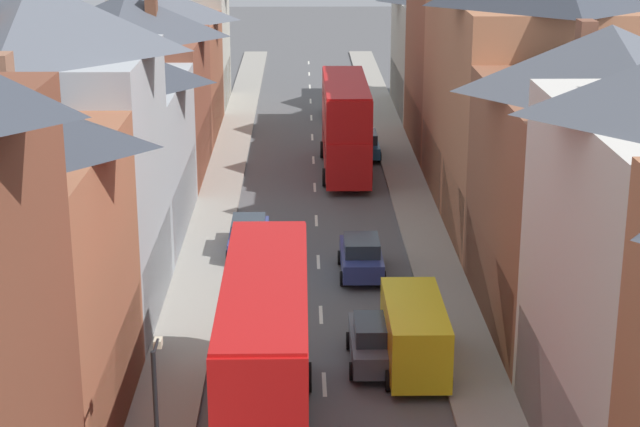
% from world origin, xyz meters
% --- Properties ---
extents(pavement_left, '(2.20, 104.00, 0.14)m').
position_xyz_m(pavement_left, '(-5.10, 38.00, 0.07)').
color(pavement_left, gray).
rests_on(pavement_left, ground).
extents(pavement_right, '(2.20, 104.00, 0.14)m').
position_xyz_m(pavement_right, '(5.10, 38.00, 0.07)').
color(pavement_right, gray).
rests_on(pavement_right, ground).
extents(centre_line_dashes, '(0.14, 97.80, 0.01)m').
position_xyz_m(centre_line_dashes, '(0.00, 36.00, 0.01)').
color(centre_line_dashes, silver).
rests_on(centre_line_dashes, ground).
extents(terrace_row_left, '(8.00, 79.98, 14.79)m').
position_xyz_m(terrace_row_left, '(-10.18, 26.52, 5.84)').
color(terrace_row_left, '#BCB7A8').
rests_on(terrace_row_left, ground).
extents(terrace_row_right, '(8.00, 81.12, 13.97)m').
position_xyz_m(terrace_row_right, '(10.19, 27.84, 6.11)').
color(terrace_row_right, brown).
rests_on(terrace_row_right, ground).
extents(double_decker_bus_lead, '(2.74, 10.80, 5.30)m').
position_xyz_m(double_decker_bus_lead, '(1.79, 45.27, 2.82)').
color(double_decker_bus_lead, red).
rests_on(double_decker_bus_lead, ground).
extents(double_decker_bus_mid_street, '(2.74, 10.80, 5.30)m').
position_xyz_m(double_decker_bus_mid_street, '(-1.81, 14.22, 2.82)').
color(double_decker_bus_mid_street, red).
rests_on(double_decker_bus_mid_street, ground).
extents(car_near_blue, '(1.90, 4.18, 1.69)m').
position_xyz_m(car_near_blue, '(1.80, 28.36, 0.85)').
color(car_near_blue, navy).
rests_on(car_near_blue, ground).
extents(car_near_silver, '(1.90, 4.30, 1.70)m').
position_xyz_m(car_near_silver, '(-3.10, 31.13, 0.85)').
color(car_near_silver, navy).
rests_on(car_near_silver, ground).
extents(car_parked_left_a, '(1.90, 4.03, 1.69)m').
position_xyz_m(car_parked_left_a, '(1.80, 19.55, 0.85)').
color(car_parked_left_a, '#4C515B').
rests_on(car_parked_left_a, ground).
extents(car_parked_right_a, '(1.90, 4.51, 1.58)m').
position_xyz_m(car_parked_right_a, '(3.10, 48.83, 0.80)').
color(car_parked_right_a, '#236093').
rests_on(car_parked_right_a, ground).
extents(car_mid_black, '(1.90, 3.96, 1.66)m').
position_xyz_m(car_mid_black, '(1.80, 60.65, 0.83)').
color(car_mid_black, '#4C515B').
rests_on(car_mid_black, ground).
extents(delivery_van, '(2.20, 5.20, 2.41)m').
position_xyz_m(delivery_van, '(3.10, 19.14, 1.34)').
color(delivery_van, yellow).
rests_on(delivery_van, ground).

